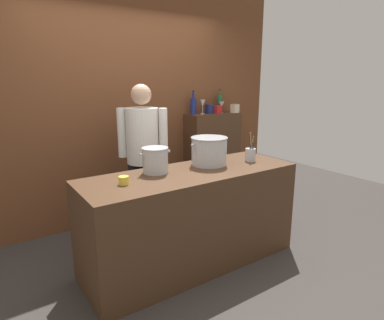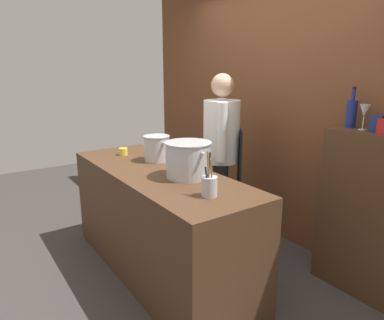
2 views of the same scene
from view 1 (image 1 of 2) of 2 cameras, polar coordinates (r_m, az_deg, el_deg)
The scene contains 16 objects.
ground_plane at distance 3.32m, azimuth -0.08°, elevation -17.13°, with size 8.00×8.00×0.00m, color #383330.
brick_back_panel at distance 4.08m, azimuth -11.42°, elevation 10.66°, with size 4.40×0.10×3.00m, color brown.
prep_counter at distance 3.11m, azimuth -0.08°, elevation -10.01°, with size 2.01×0.70×0.90m, color #472D1C.
bar_cabinet at distance 4.62m, azimuth 3.55°, elevation 0.31°, with size 0.76×0.32×1.25m, color #472D1C.
chef at distance 3.53m, azimuth -8.44°, elevation 1.54°, with size 0.45×0.42×1.66m.
stockpot_large at distance 3.17m, azimuth 2.98°, elevation 1.57°, with size 0.41×0.35×0.27m.
stockpot_small at distance 2.92m, azimuth -6.37°, elevation -0.02°, with size 0.30×0.23×0.23m.
utensil_crock at distance 3.37m, azimuth 10.07°, elevation 1.01°, with size 0.10×0.10×0.29m.
butter_jar at distance 2.65m, azimuth -11.74°, elevation -3.48°, with size 0.08×0.08×0.07m, color yellow.
wine_bottle_cobalt at distance 4.37m, azimuth 0.24°, elevation 9.39°, with size 0.08×0.08×0.31m.
wine_bottle_green at distance 4.67m, azimuth 4.78°, elevation 9.78°, with size 0.07×0.07×0.32m.
wine_glass_tall at distance 4.56m, azimuth 5.10°, elevation 9.47°, with size 0.08×0.08×0.15m.
wine_glass_wide at distance 4.41m, azimuth 1.85°, elevation 9.72°, with size 0.08×0.08×0.19m.
spice_tin_red at distance 4.48m, azimuth 4.48°, elevation 8.71°, with size 0.09×0.09×0.11m, color red.
spice_tin_navy at distance 4.48m, azimuth 3.04°, elevation 8.80°, with size 0.09×0.09×0.12m, color navy.
spice_tin_cream at distance 4.62m, azimuth 7.42°, elevation 8.83°, with size 0.09×0.09×0.12m, color beige.
Camera 1 is at (-1.60, -2.35, 1.71)m, focal length 30.83 mm.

